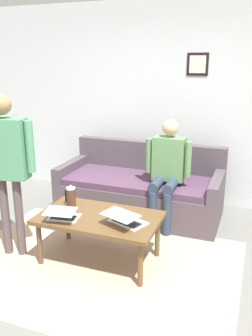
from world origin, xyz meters
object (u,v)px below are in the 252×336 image
Objects in this scene: french_press at (71,196)px; couch at (141,190)px; laptop_center at (125,220)px; coffee_table at (99,221)px; laptop_left at (63,215)px; person_seated at (167,167)px; person_standing at (6,156)px.

couch is at bearing -109.04° from french_press.
couch reaches higher than laptop_center.
laptop_center is at bearing 166.56° from coffee_table.
person_seated reaches higher than laptop_left.
person_standing is at bearing 0.53° from laptop_left.
french_press reaches higher than laptop_left.
laptop_center is 1.87× the size of french_press.
couch is 1.86m from person_standing.
couch is 0.62m from person_seated.
laptop_left is at bearing -179.47° from person_standing.
french_press is at bearing -19.59° from coffee_table.
coffee_table is at bearing -167.55° from person_standing.
laptop_center is at bearing 84.73° from person_seated.
person_seated is (-1.28, -1.23, -0.32)m from person_standing.
couch is 4.84× the size of laptop_center.
laptop_center reaches higher than coffee_table.
person_seated is at bearing 150.21° from couch.
french_press reaches higher than laptop_center.
laptop_left is 0.20× the size of person_standing.
coffee_table is 0.43m from french_press.
couch is 1.26× the size of person_standing.
person_standing is 1.80m from person_seated.
coffee_table is 5.21× the size of french_press.
french_press is (0.39, 1.13, 0.28)m from couch.
person_standing is (0.50, 0.33, 0.47)m from french_press.
couch is 6.23× the size of laptop_left.
person_seated reaches higher than coffee_table.
person_seated is (-0.40, 0.23, 0.42)m from couch.
couch reaches higher than french_press.
french_press is (0.38, -0.14, 0.15)m from coffee_table.
laptop_center is at bearing -174.12° from person_standing.
coffee_table is 3.59× the size of laptop_left.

